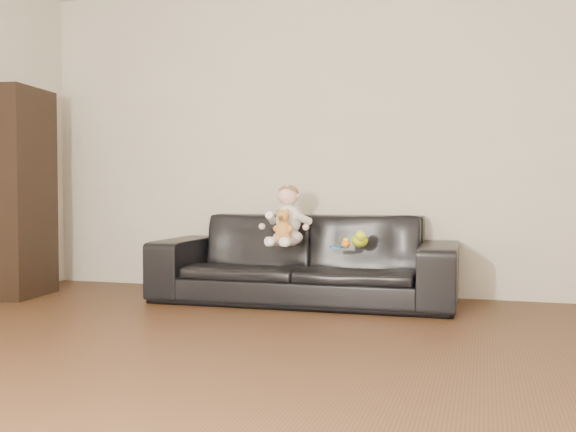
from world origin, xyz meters
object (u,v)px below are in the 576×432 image
(sofa, at_px, (304,258))
(baby, at_px, (288,219))
(toy_rattle, at_px, (346,244))
(toy_green, at_px, (360,240))
(toy_blue_disc, at_px, (336,247))
(cabinet, at_px, (15,193))
(teddy_bear, at_px, (283,225))

(sofa, bearing_deg, baby, -129.73)
(sofa, xyz_separation_m, toy_rattle, (0.36, -0.22, 0.14))
(toy_green, xyz_separation_m, toy_blue_disc, (-0.15, -0.12, -0.04))
(sofa, bearing_deg, toy_green, -14.50)
(baby, distance_m, toy_green, 0.56)
(toy_rattle, xyz_separation_m, toy_blue_disc, (-0.07, -0.01, -0.03))
(cabinet, bearing_deg, sofa, 3.52)
(baby, relative_size, toy_green, 3.17)
(cabinet, relative_size, toy_rattle, 25.58)
(toy_rattle, bearing_deg, baby, 168.24)
(toy_green, bearing_deg, sofa, 166.61)
(baby, xyz_separation_m, toy_green, (0.54, 0.02, -0.15))
(cabinet, bearing_deg, baby, 0.88)
(sofa, height_order, toy_blue_disc, sofa)
(teddy_bear, relative_size, toy_blue_disc, 2.40)
(sofa, bearing_deg, toy_blue_disc, -38.05)
(sofa, distance_m, cabinet, 2.36)
(toy_green, bearing_deg, toy_rattle, -125.60)
(toy_blue_disc, bearing_deg, teddy_bear, -174.82)
(baby, xyz_separation_m, toy_blue_disc, (0.39, -0.10, -0.19))
(baby, height_order, toy_rattle, baby)
(baby, distance_m, teddy_bear, 0.14)
(baby, distance_m, toy_blue_disc, 0.45)
(baby, xyz_separation_m, toy_rattle, (0.46, -0.10, -0.17))
(teddy_bear, height_order, toy_rattle, teddy_bear)
(toy_green, bearing_deg, toy_blue_disc, -141.25)
(sofa, height_order, cabinet, cabinet)
(toy_green, relative_size, toy_rattle, 2.20)
(sofa, bearing_deg, toy_rattle, -31.83)
(toy_green, bearing_deg, cabinet, -173.50)
(cabinet, bearing_deg, toy_rattle, -2.52)
(sofa, relative_size, toy_blue_disc, 24.49)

